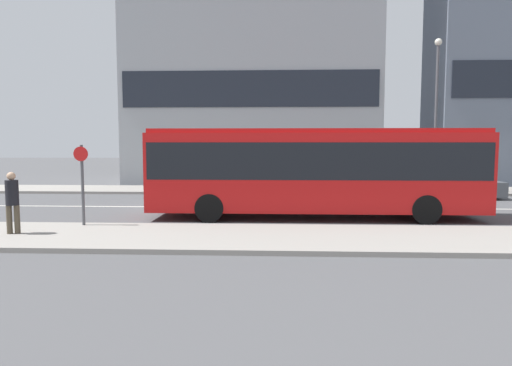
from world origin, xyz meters
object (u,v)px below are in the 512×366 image
(city_bus, at_px, (314,167))
(pedestrian_near_stop, at_px, (12,199))
(bus_stop_sign, at_px, (82,178))
(street_lamp, at_px, (436,101))
(parked_car_0, at_px, (451,186))

(city_bus, bearing_deg, pedestrian_near_stop, -153.08)
(city_bus, xyz_separation_m, bus_stop_sign, (-7.21, -2.48, -0.23))
(pedestrian_near_stop, distance_m, bus_stop_sign, 2.01)
(street_lamp, bearing_deg, parked_car_0, -79.87)
(city_bus, relative_size, street_lamp, 1.49)
(bus_stop_sign, xyz_separation_m, street_lamp, (13.92, 10.08, 3.19))
(parked_car_0, height_order, pedestrian_near_stop, pedestrian_near_stop)
(parked_car_0, xyz_separation_m, pedestrian_near_stop, (-15.58, -9.89, 0.50))
(city_bus, bearing_deg, bus_stop_sign, -158.28)
(city_bus, distance_m, bus_stop_sign, 7.63)
(parked_car_0, relative_size, bus_stop_sign, 1.80)
(parked_car_0, bearing_deg, city_bus, -139.19)
(pedestrian_near_stop, height_order, bus_stop_sign, bus_stop_sign)
(street_lamp, bearing_deg, pedestrian_near_stop, -143.17)
(bus_stop_sign, bearing_deg, street_lamp, 35.91)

